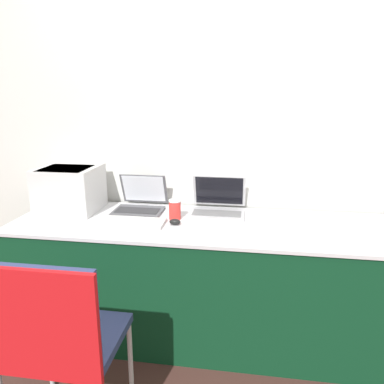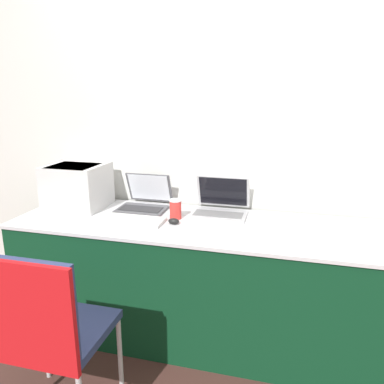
% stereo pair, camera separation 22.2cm
% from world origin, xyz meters
% --- Properties ---
extents(ground_plane, '(14.00, 14.00, 0.00)m').
position_xyz_m(ground_plane, '(0.00, 0.00, 0.00)').
color(ground_plane, '#472823').
extents(wall_back, '(8.00, 0.05, 2.60)m').
position_xyz_m(wall_back, '(0.00, 0.73, 1.30)').
color(wall_back, silver).
rests_on(wall_back, ground_plane).
extents(table, '(2.47, 0.68, 0.75)m').
position_xyz_m(table, '(0.00, 0.33, 0.38)').
color(table, '#0C381E').
rests_on(table, ground_plane).
extents(printer, '(0.37, 0.35, 0.29)m').
position_xyz_m(printer, '(-0.98, 0.45, 0.91)').
color(printer, silver).
rests_on(printer, table).
extents(laptop_left, '(0.31, 0.31, 0.22)m').
position_xyz_m(laptop_left, '(-0.53, 0.52, 0.80)').
color(laptop_left, '#4C4C51').
rests_on(laptop_left, table).
extents(laptop_right, '(0.35, 0.30, 0.23)m').
position_xyz_m(laptop_right, '(-0.02, 0.54, 0.80)').
color(laptop_right, '#B7B7BC').
rests_on(laptop_right, table).
extents(external_keyboard, '(0.40, 0.17, 0.02)m').
position_xyz_m(external_keyboard, '(-0.51, 0.25, 0.76)').
color(external_keyboard, silver).
rests_on(external_keyboard, table).
extents(coffee_cup, '(0.08, 0.08, 0.12)m').
position_xyz_m(coffee_cup, '(-0.27, 0.38, 0.81)').
color(coffee_cup, red).
rests_on(coffee_cup, table).
extents(mouse, '(0.07, 0.04, 0.04)m').
position_xyz_m(mouse, '(-0.25, 0.27, 0.77)').
color(mouse, black).
rests_on(mouse, table).
extents(chair, '(0.49, 0.43, 0.90)m').
position_xyz_m(chair, '(-0.59, -0.55, 0.57)').
color(chair, navy).
rests_on(chair, ground_plane).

